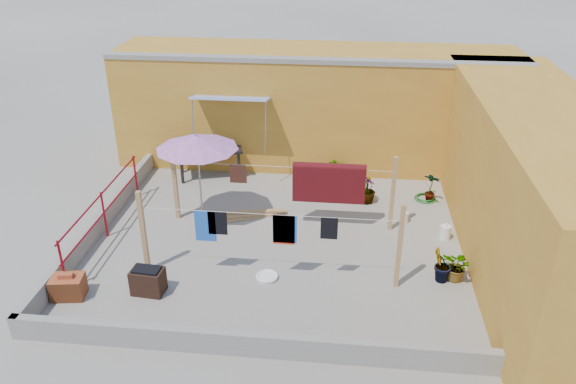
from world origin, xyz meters
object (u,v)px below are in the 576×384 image
object	(u,v)px
white_basin	(267,277)
water_jug_a	(404,217)
patio_umbrella	(197,143)
outdoor_table	(209,151)
brazier	(148,281)
plant_back_a	(335,170)
water_jug_b	(445,232)
brick_stack	(68,287)
green_hose	(425,198)

from	to	relation	value
white_basin	water_jug_a	size ratio (longest dim) A/B	1.48
patio_umbrella	outdoor_table	bearing A→B (deg)	99.20
brazier	plant_back_a	bearing A→B (deg)	57.44
water_jug_a	plant_back_a	size ratio (longest dim) A/B	0.44
outdoor_table	water_jug_a	distance (m)	5.55
white_basin	water_jug_b	xyz separation A→B (m)	(3.74, 1.92, 0.12)
brick_stack	water_jug_a	bearing A→B (deg)	28.53
outdoor_table	plant_back_a	xyz separation A→B (m)	(3.43, 0.00, -0.39)
brazier	water_jug_b	world-z (taller)	brazier
brazier	green_hose	size ratio (longest dim) A/B	1.17
white_basin	water_jug_a	world-z (taller)	water_jug_a
outdoor_table	plant_back_a	bearing A→B (deg)	0.00
patio_umbrella	white_basin	world-z (taller)	patio_umbrella
patio_umbrella	water_jug_a	bearing A→B (deg)	5.89
water_jug_b	green_hose	xyz separation A→B (m)	(-0.22, 1.90, -0.13)
brick_stack	white_basin	size ratio (longest dim) A/B	1.46
water_jug_a	brick_stack	bearing A→B (deg)	-151.47
white_basin	plant_back_a	distance (m)	4.79
outdoor_table	green_hose	world-z (taller)	outdoor_table
green_hose	plant_back_a	xyz separation A→B (m)	(-2.32, 0.82, 0.31)
water_jug_b	plant_back_a	xyz separation A→B (m)	(-2.54, 2.71, 0.18)
outdoor_table	brazier	size ratio (longest dim) A/B	3.02
outdoor_table	green_hose	bearing A→B (deg)	-8.08
brick_stack	water_jug_b	distance (m)	7.95
patio_umbrella	green_hose	bearing A→B (deg)	17.83
white_basin	water_jug_a	distance (m)	3.88
patio_umbrella	water_jug_b	size ratio (longest dim) A/B	5.96
white_basin	green_hose	world-z (taller)	green_hose
green_hose	plant_back_a	world-z (taller)	plant_back_a
water_jug_a	water_jug_b	world-z (taller)	water_jug_b
outdoor_table	brick_stack	distance (m)	5.81
brick_stack	white_basin	distance (m)	3.79
brick_stack	plant_back_a	distance (m)	7.42
brick_stack	water_jug_a	size ratio (longest dim) A/B	2.16
brick_stack	green_hose	world-z (taller)	brick_stack
green_hose	white_basin	bearing A→B (deg)	-132.68
patio_umbrella	brazier	size ratio (longest dim) A/B	3.51
water_jug_b	brick_stack	bearing A→B (deg)	-158.62
patio_umbrella	water_jug_b	xyz separation A→B (m)	(5.57, -0.18, -1.83)
patio_umbrella	brick_stack	distance (m)	3.99
outdoor_table	white_basin	size ratio (longest dim) A/B	4.27
water_jug_b	patio_umbrella	bearing A→B (deg)	178.18
patio_umbrella	outdoor_table	distance (m)	2.86
water_jug_a	water_jug_b	size ratio (longest dim) A/B	0.81
green_hose	brazier	bearing A→B (deg)	-141.77
outdoor_table	brick_stack	size ratio (longest dim) A/B	2.93
brick_stack	water_jug_b	world-z (taller)	brick_stack
outdoor_table	brazier	xyz separation A→B (m)	(0.04, -5.32, -0.47)
outdoor_table	plant_back_a	size ratio (longest dim) A/B	2.79
green_hose	patio_umbrella	bearing A→B (deg)	-162.17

